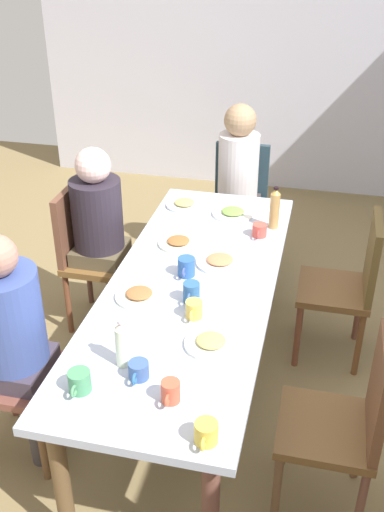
{
  "coord_description": "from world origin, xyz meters",
  "views": [
    {
      "loc": [
        2.42,
        0.57,
        2.32
      ],
      "look_at": [
        0.0,
        0.0,
        0.87
      ],
      "focal_mm": 42.14,
      "sensor_mm": 36.0,
      "label": 1
    }
  ],
  "objects_px": {
    "plate_0": "(178,242)",
    "cup_7": "(206,433)",
    "person_3": "(238,176)",
    "bottle_0": "(122,344)",
    "cup_4": "(194,310)",
    "chair_0": "(350,281)",
    "cup_3": "(170,392)",
    "plate_1": "(139,295)",
    "cup_0": "(79,382)",
    "plate_2": "(211,343)",
    "cup_6": "(259,230)",
    "chair_3": "(239,200)",
    "dining_table": "(192,296)",
    "cup_2": "(191,293)",
    "plate_5": "(220,261)",
    "cup_5": "(186,267)",
    "person_1": "(12,330)",
    "cup_1": "(138,370)",
    "plate_3": "(233,213)",
    "chair_1": "(0,362)",
    "chair_4": "(88,250)",
    "plate_4": "(185,204)",
    "person_4": "(100,223)",
    "chair_2": "(347,419)",
    "bottle_1": "(275,209)"
  },
  "relations": [
    {
      "from": "plate_0",
      "to": "cup_7",
      "type": "bearing_deg",
      "value": 18.23
    },
    {
      "from": "person_3",
      "to": "bottle_0",
      "type": "relative_size",
      "value": 5.65
    },
    {
      "from": "cup_4",
      "to": "chair_0",
      "type": "bearing_deg",
      "value": 139.23
    },
    {
      "from": "chair_0",
      "to": "cup_3",
      "type": "xyz_separation_m",
      "value": [
        1.36,
        -0.67,
        0.26
      ]
    },
    {
      "from": "cup_4",
      "to": "plate_0",
      "type": "bearing_deg",
      "value": -159.75
    },
    {
      "from": "plate_1",
      "to": "cup_0",
      "type": "distance_m",
      "value": 0.66
    },
    {
      "from": "chair_0",
      "to": "cup_7",
      "type": "distance_m",
      "value": 1.62
    },
    {
      "from": "plate_2",
      "to": "cup_6",
      "type": "xyz_separation_m",
      "value": [
        -1.02,
        0.07,
        0.02
      ]
    },
    {
      "from": "chair_0",
      "to": "chair_3",
      "type": "relative_size",
      "value": 1.0
    },
    {
      "from": "dining_table",
      "to": "cup_2",
      "type": "relative_size",
      "value": 18.91
    },
    {
      "from": "plate_5",
      "to": "cup_5",
      "type": "height_order",
      "value": "cup_5"
    },
    {
      "from": "person_1",
      "to": "cup_3",
      "type": "xyz_separation_m",
      "value": [
        0.28,
        0.8,
        0.06
      ]
    },
    {
      "from": "plate_2",
      "to": "plate_5",
      "type": "xyz_separation_m",
      "value": [
        -0.67,
        -0.09,
        0.0
      ]
    },
    {
      "from": "cup_1",
      "to": "person_3",
      "type": "bearing_deg",
      "value": 178.78
    },
    {
      "from": "cup_7",
      "to": "plate_3",
      "type": "bearing_deg",
      "value": -173.09
    },
    {
      "from": "plate_2",
      "to": "cup_0",
      "type": "relative_size",
      "value": 1.84
    },
    {
      "from": "chair_1",
      "to": "chair_4",
      "type": "bearing_deg",
      "value": 180.0
    },
    {
      "from": "person_1",
      "to": "plate_4",
      "type": "height_order",
      "value": "person_1"
    },
    {
      "from": "person_4",
      "to": "cup_4",
      "type": "height_order",
      "value": "person_4"
    },
    {
      "from": "plate_4",
      "to": "cup_4",
      "type": "xyz_separation_m",
      "value": [
        1.12,
        0.32,
        0.03
      ]
    },
    {
      "from": "cup_2",
      "to": "chair_3",
      "type": "bearing_deg",
      "value": -178.78
    },
    {
      "from": "chair_1",
      "to": "plate_4",
      "type": "xyz_separation_m",
      "value": [
        -1.38,
        0.54,
        0.23
      ]
    },
    {
      "from": "plate_1",
      "to": "cup_6",
      "type": "xyz_separation_m",
      "value": [
        -0.74,
        0.47,
        0.02
      ]
    },
    {
      "from": "chair_4",
      "to": "cup_5",
      "type": "xyz_separation_m",
      "value": [
        0.48,
        0.74,
        0.26
      ]
    },
    {
      "from": "person_1",
      "to": "cup_0",
      "type": "relative_size",
      "value": 9.55
    },
    {
      "from": "plate_0",
      "to": "plate_2",
      "type": "bearing_deg",
      "value": 23.2
    },
    {
      "from": "chair_2",
      "to": "cup_3",
      "type": "distance_m",
      "value": 0.77
    },
    {
      "from": "dining_table",
      "to": "bottle_0",
      "type": "distance_m",
      "value": 0.69
    },
    {
      "from": "plate_0",
      "to": "cup_6",
      "type": "height_order",
      "value": "cup_6"
    },
    {
      "from": "person_4",
      "to": "cup_2",
      "type": "height_order",
      "value": "person_4"
    },
    {
      "from": "bottle_1",
      "to": "cup_4",
      "type": "bearing_deg",
      "value": -14.46
    },
    {
      "from": "chair_0",
      "to": "plate_1",
      "type": "xyz_separation_m",
      "value": [
        0.73,
        -0.99,
        0.23
      ]
    },
    {
      "from": "plate_3",
      "to": "cup_6",
      "type": "distance_m",
      "value": 0.3
    },
    {
      "from": "person_3",
      "to": "plate_0",
      "type": "relative_size",
      "value": 5.56
    },
    {
      "from": "person_4",
      "to": "plate_3",
      "type": "bearing_deg",
      "value": 107.97
    },
    {
      "from": "chair_4",
      "to": "plate_3",
      "type": "relative_size",
      "value": 3.7
    },
    {
      "from": "plate_0",
      "to": "plate_4",
      "type": "distance_m",
      "value": 0.49
    },
    {
      "from": "cup_3",
      "to": "bottle_1",
      "type": "xyz_separation_m",
      "value": [
        -1.5,
        0.21,
        0.08
      ]
    },
    {
      "from": "chair_0",
      "to": "chair_1",
      "type": "height_order",
      "value": "same"
    },
    {
      "from": "dining_table",
      "to": "chair_2",
      "type": "height_order",
      "value": "chair_2"
    },
    {
      "from": "person_3",
      "to": "cup_4",
      "type": "bearing_deg",
      "value": 2.59
    },
    {
      "from": "chair_3",
      "to": "bottle_0",
      "type": "relative_size",
      "value": 4.14
    },
    {
      "from": "plate_4",
      "to": "cup_5",
      "type": "bearing_deg",
      "value": 14.48
    },
    {
      "from": "dining_table",
      "to": "cup_1",
      "type": "height_order",
      "value": "cup_1"
    },
    {
      "from": "plate_3",
      "to": "cup_7",
      "type": "relative_size",
      "value": 2.03
    },
    {
      "from": "chair_1",
      "to": "cup_1",
      "type": "relative_size",
      "value": 7.68
    },
    {
      "from": "person_1",
      "to": "plate_3",
      "type": "relative_size",
      "value": 4.83
    },
    {
      "from": "person_1",
      "to": "cup_2",
      "type": "xyz_separation_m",
      "value": [
        -0.38,
        0.72,
        0.07
      ]
    },
    {
      "from": "plate_5",
      "to": "cup_3",
      "type": "bearing_deg",
      "value": 0.58
    },
    {
      "from": "plate_5",
      "to": "cup_6",
      "type": "bearing_deg",
      "value": 155.75
    }
  ]
}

